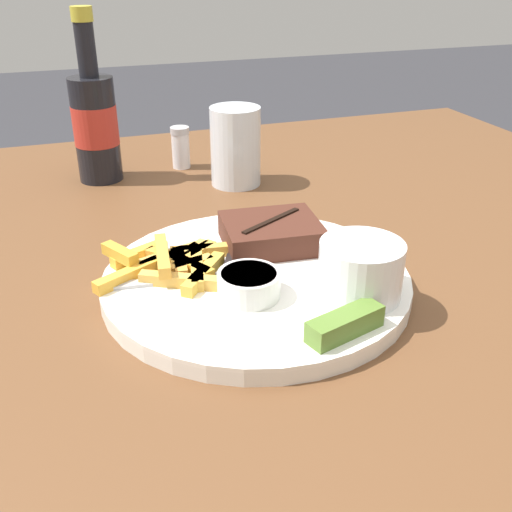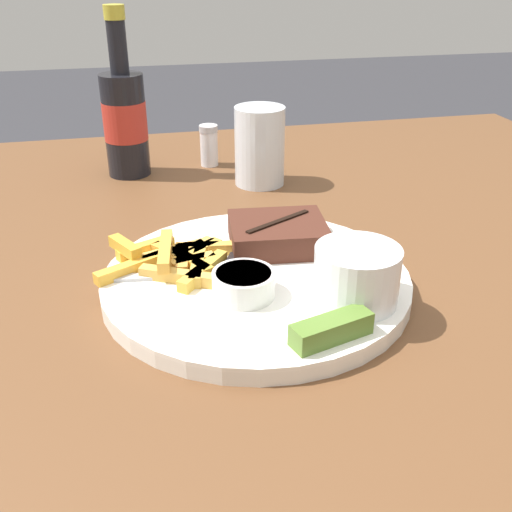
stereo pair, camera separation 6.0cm
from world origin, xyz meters
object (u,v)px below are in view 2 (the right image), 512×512
object	(u,v)px
knife_utensil	(240,252)
drinking_glass	(260,146)
dinner_plate	(256,281)
pickle_spear	(331,329)
coleslaw_cup	(357,272)
salt_shaker	(209,145)
steak_portion	(278,234)
fork_utensil	(174,276)
beer_bottle	(125,118)
dipping_sauce_cup	(244,283)

from	to	relation	value
knife_utensil	drinking_glass	distance (m)	0.27
dinner_plate	pickle_spear	bearing A→B (deg)	-73.60
coleslaw_cup	salt_shaker	size ratio (longest dim) A/B	1.22
coleslaw_cup	pickle_spear	size ratio (longest dim) A/B	1.04
steak_portion	drinking_glass	xyz separation A→B (m)	(0.04, 0.25, 0.02)
fork_utensil	drinking_glass	size ratio (longest dim) A/B	1.19
fork_utensil	beer_bottle	xyz separation A→B (m)	(-0.03, 0.38, 0.07)
steak_portion	coleslaw_cup	size ratio (longest dim) A/B	1.41
dinner_plate	beer_bottle	distance (m)	0.41
dinner_plate	pickle_spear	world-z (taller)	pickle_spear
knife_utensil	beer_bottle	distance (m)	0.37
coleslaw_cup	fork_utensil	size ratio (longest dim) A/B	0.59
knife_utensil	salt_shaker	distance (m)	0.36
coleslaw_cup	salt_shaker	distance (m)	0.48
pickle_spear	drinking_glass	distance (m)	0.43
fork_utensil	knife_utensil	bearing A→B (deg)	31.74
beer_bottle	salt_shaker	distance (m)	0.14
drinking_glass	beer_bottle	bearing A→B (deg)	155.61
dipping_sauce_cup	pickle_spear	bearing A→B (deg)	-56.18
steak_portion	pickle_spear	size ratio (longest dim) A/B	1.47
coleslaw_cup	fork_utensil	bearing A→B (deg)	153.06
dinner_plate	fork_utensil	distance (m)	0.08
dinner_plate	steak_portion	xyz separation A→B (m)	(0.04, 0.06, 0.02)
dinner_plate	dipping_sauce_cup	xyz separation A→B (m)	(-0.02, -0.04, 0.02)
salt_shaker	dinner_plate	bearing A→B (deg)	-91.78
beer_bottle	drinking_glass	world-z (taller)	beer_bottle
dinner_plate	drinking_glass	size ratio (longest dim) A/B	2.75
steak_portion	salt_shaker	size ratio (longest dim) A/B	1.72
pickle_spear	beer_bottle	xyz separation A→B (m)	(-0.15, 0.51, 0.06)
coleslaw_cup	beer_bottle	size ratio (longest dim) A/B	0.33
fork_utensil	drinking_glass	distance (m)	0.33
steak_portion	salt_shaker	distance (m)	0.34
dinner_plate	pickle_spear	xyz separation A→B (m)	(0.04, -0.13, 0.02)
steak_portion	dipping_sauce_cup	world-z (taller)	steak_portion
pickle_spear	beer_bottle	distance (m)	0.54
pickle_spear	beer_bottle	size ratio (longest dim) A/B	0.31
coleslaw_cup	knife_utensil	world-z (taller)	coleslaw_cup
knife_utensil	drinking_glass	size ratio (longest dim) A/B	1.39
dipping_sauce_cup	knife_utensil	distance (m)	0.09
coleslaw_cup	knife_utensil	xyz separation A→B (m)	(-0.09, 0.12, -0.03)
pickle_spear	dinner_plate	bearing A→B (deg)	106.40
knife_utensil	beer_bottle	xyz separation A→B (m)	(-0.11, 0.34, 0.07)
beer_bottle	drinking_glass	distance (m)	0.21
steak_portion	pickle_spear	distance (m)	0.18
fork_utensil	beer_bottle	world-z (taller)	beer_bottle
steak_portion	beer_bottle	size ratio (longest dim) A/B	0.46
dinner_plate	salt_shaker	bearing A→B (deg)	88.22
dinner_plate	coleslaw_cup	bearing A→B (deg)	-42.09
beer_bottle	fork_utensil	bearing A→B (deg)	-85.11
dinner_plate	coleslaw_cup	distance (m)	0.11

